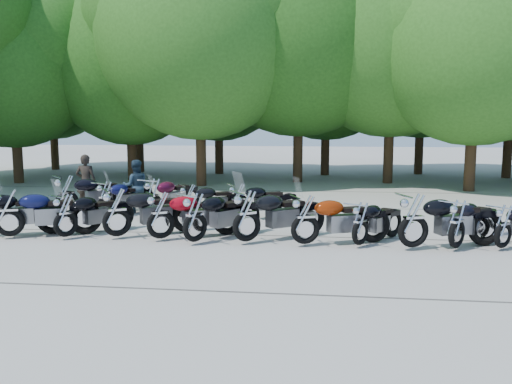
# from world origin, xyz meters

# --- Properties ---
(ground) EXTENTS (90.00, 90.00, 0.00)m
(ground) POSITION_xyz_m (0.00, 0.00, 0.00)
(ground) COLOR gray
(ground) RESTS_ON ground
(tree_1) EXTENTS (6.97, 6.97, 8.55)m
(tree_1) POSITION_xyz_m (-12.04, 11.24, 5.06)
(tree_1) COLOR #3A2614
(tree_1) RESTS_ON ground
(tree_2) EXTENTS (7.31, 7.31, 8.97)m
(tree_2) POSITION_xyz_m (-7.25, 12.84, 5.31)
(tree_2) COLOR #3A2614
(tree_2) RESTS_ON ground
(tree_3) EXTENTS (8.70, 8.70, 10.67)m
(tree_3) POSITION_xyz_m (-3.57, 11.24, 6.32)
(tree_3) COLOR #3A2614
(tree_3) RESTS_ON ground
(tree_4) EXTENTS (9.13, 9.13, 11.20)m
(tree_4) POSITION_xyz_m (0.54, 13.09, 6.64)
(tree_4) COLOR #3A2614
(tree_4) RESTS_ON ground
(tree_5) EXTENTS (9.04, 9.04, 11.10)m
(tree_5) POSITION_xyz_m (4.61, 13.20, 6.57)
(tree_5) COLOR #3A2614
(tree_5) RESTS_ON ground
(tree_6) EXTENTS (8.00, 8.00, 9.82)m
(tree_6) POSITION_xyz_m (7.55, 10.82, 5.81)
(tree_6) COLOR #3A2614
(tree_6) RESTS_ON ground
(tree_9) EXTENTS (7.59, 7.59, 9.32)m
(tree_9) POSITION_xyz_m (-13.53, 17.59, 5.52)
(tree_9) COLOR #3A2614
(tree_9) RESTS_ON ground
(tree_10) EXTENTS (7.78, 7.78, 9.55)m
(tree_10) POSITION_xyz_m (-8.29, 16.97, 5.66)
(tree_10) COLOR #3A2614
(tree_10) RESTS_ON ground
(tree_11) EXTENTS (7.56, 7.56, 9.28)m
(tree_11) POSITION_xyz_m (-3.76, 16.43, 5.49)
(tree_11) COLOR #3A2614
(tree_11) RESTS_ON ground
(tree_12) EXTENTS (7.88, 7.88, 9.67)m
(tree_12) POSITION_xyz_m (1.80, 16.47, 5.72)
(tree_12) COLOR #3A2614
(tree_12) RESTS_ON ground
(tree_13) EXTENTS (8.31, 8.31, 10.20)m
(tree_13) POSITION_xyz_m (6.69, 17.47, 6.04)
(tree_13) COLOR #3A2614
(tree_13) RESTS_ON ground
(motorcycle_1) EXTENTS (2.53, 1.70, 1.38)m
(motorcycle_1) POSITION_xyz_m (-5.90, 0.36, 0.69)
(motorcycle_1) COLOR #0C0F35
(motorcycle_1) RESTS_ON ground
(motorcycle_2) EXTENTS (1.82, 2.19, 1.25)m
(motorcycle_2) POSITION_xyz_m (-4.53, 0.50, 0.62)
(motorcycle_2) COLOR black
(motorcycle_2) RESTS_ON ground
(motorcycle_3) EXTENTS (2.48, 2.02, 1.40)m
(motorcycle_3) POSITION_xyz_m (-3.30, 0.67, 0.70)
(motorcycle_3) COLOR black
(motorcycle_3) RESTS_ON ground
(motorcycle_4) EXTENTS (2.41, 1.89, 1.35)m
(motorcycle_4) POSITION_xyz_m (-2.18, 0.57, 0.67)
(motorcycle_4) COLOR #9F0513
(motorcycle_4) RESTS_ON ground
(motorcycle_5) EXTENTS (2.05, 2.37, 1.37)m
(motorcycle_5) POSITION_xyz_m (-1.29, 0.34, 0.68)
(motorcycle_5) COLOR black
(motorcycle_5) RESTS_ON ground
(motorcycle_6) EXTENTS (2.48, 2.16, 1.43)m
(motorcycle_6) POSITION_xyz_m (-0.10, 0.49, 0.72)
(motorcycle_6) COLOR black
(motorcycle_6) RESTS_ON ground
(motorcycle_7) EXTENTS (2.50, 1.56, 1.35)m
(motorcycle_7) POSITION_xyz_m (1.26, 0.41, 0.68)
(motorcycle_7) COLOR maroon
(motorcycle_7) RESTS_ON ground
(motorcycle_8) EXTENTS (1.74, 2.05, 1.18)m
(motorcycle_8) POSITION_xyz_m (2.50, 0.50, 0.59)
(motorcycle_8) COLOR black
(motorcycle_8) RESTS_ON ground
(motorcycle_9) EXTENTS (2.67, 1.65, 1.45)m
(motorcycle_9) POSITION_xyz_m (3.65, 0.35, 0.72)
(motorcycle_9) COLOR black
(motorcycle_9) RESTS_ON ground
(motorcycle_10) EXTENTS (1.97, 2.21, 1.29)m
(motorcycle_10) POSITION_xyz_m (4.61, 0.44, 0.64)
(motorcycle_10) COLOR black
(motorcycle_10) RESTS_ON ground
(motorcycle_11) EXTENTS (1.95, 1.83, 1.16)m
(motorcycle_11) POSITION_xyz_m (5.63, 0.58, 0.58)
(motorcycle_11) COLOR black
(motorcycle_11) RESTS_ON ground
(motorcycle_13) EXTENTS (2.35, 2.28, 1.42)m
(motorcycle_13) POSITION_xyz_m (-5.87, 3.32, 0.71)
(motorcycle_13) COLOR black
(motorcycle_13) RESTS_ON ground
(motorcycle_14) EXTENTS (1.60, 2.26, 1.24)m
(motorcycle_14) POSITION_xyz_m (-4.63, 3.22, 0.62)
(motorcycle_14) COLOR #0D0F3D
(motorcycle_14) RESTS_ON ground
(motorcycle_15) EXTENTS (1.67, 2.46, 1.35)m
(motorcycle_15) POSITION_xyz_m (-3.22, 3.29, 0.67)
(motorcycle_15) COLOR #40081E
(motorcycle_15) RESTS_ON ground
(motorcycle_16) EXTENTS (2.11, 1.68, 1.19)m
(motorcycle_16) POSITION_xyz_m (-2.13, 3.24, 0.59)
(motorcycle_16) COLOR black
(motorcycle_16) RESTS_ON ground
(motorcycle_17) EXTENTS (2.22, 1.55, 1.22)m
(motorcycle_17) POSITION_xyz_m (-0.73, 3.35, 0.61)
(motorcycle_17) COLOR black
(motorcycle_17) RESTS_ON ground
(rider_0) EXTENTS (0.68, 0.48, 1.78)m
(rider_0) POSITION_xyz_m (-5.89, 4.71, 0.89)
(rider_0) COLOR black
(rider_0) RESTS_ON ground
(rider_1) EXTENTS (0.97, 0.86, 1.65)m
(rider_1) POSITION_xyz_m (-4.11, 4.36, 0.83)
(rider_1) COLOR #1F3342
(rider_1) RESTS_ON ground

